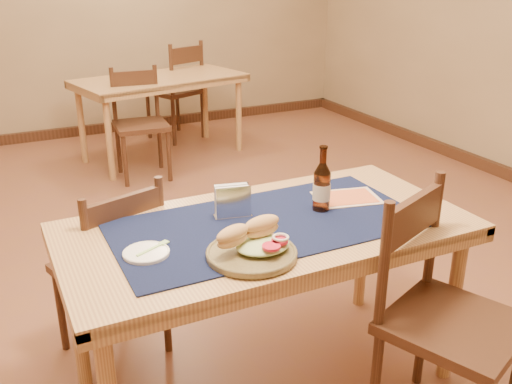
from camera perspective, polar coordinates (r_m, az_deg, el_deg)
name	(u,v)px	position (r m, az deg, el deg)	size (l,w,h in m)	color
room	(191,33)	(2.78, -6.57, 15.56)	(6.04, 7.04, 2.84)	brown
main_table	(267,243)	(2.27, 1.11, -5.12)	(1.60, 0.80, 0.75)	tan
placemat	(267,223)	(2.24, 1.12, -3.17)	(1.20, 0.60, 0.01)	#10183B
baseboard	(201,283)	(3.22, -5.53, -9.07)	(6.00, 7.00, 0.10)	#442718
back_table	(160,86)	(5.32, -9.53, 10.41)	(1.61, 1.04, 0.75)	tan
chair_main_far	(113,268)	(2.61, -14.11, -7.36)	(0.51, 0.51, 0.88)	#442718
chair_main_near	(443,315)	(2.24, 18.22, -11.59)	(0.59, 0.59, 0.97)	#442718
chair_back_near	(140,122)	(4.88, -11.52, 6.90)	(0.45, 0.45, 0.91)	#442718
chair_back_far	(177,89)	(5.91, -7.87, 10.15)	(0.60, 0.60, 0.99)	#442718
sandwich_plate	(253,246)	(1.98, -0.27, -5.47)	(0.32, 0.32, 0.12)	brown
side_plate	(146,252)	(2.03, -10.93, -5.96)	(0.16, 0.16, 0.01)	white
fork	(155,247)	(2.05, -10.06, -5.43)	(0.14, 0.08, 0.00)	#A3DC79
beer_bottle	(322,187)	(2.33, 6.60, 0.53)	(0.07, 0.07, 0.27)	#4C210D
napkin_holder	(233,202)	(2.27, -2.34, -1.00)	(0.16, 0.08, 0.13)	silver
menu_card	(347,198)	(2.50, 9.07, -0.55)	(0.31, 0.26, 0.01)	beige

